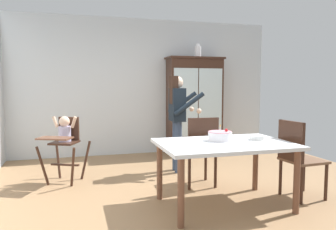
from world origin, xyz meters
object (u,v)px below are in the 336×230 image
(high_chair_with_toddler, at_px, (64,137))
(dining_chair_right_end, at_px, (297,154))
(dining_table, at_px, (224,150))
(china_cabinet, at_px, (194,105))
(ceramic_vase, at_px, (198,51))
(birthday_cake, at_px, (220,136))
(dining_chair_far_side, at_px, (201,147))
(serving_bowl, at_px, (257,138))
(adult_person, at_px, (178,112))

(high_chair_with_toddler, height_order, dining_chair_right_end, dining_chair_right_end)
(high_chair_with_toddler, xyz_separation_m, dining_table, (1.77, -1.49, -0.00))
(china_cabinet, bearing_deg, ceramic_vase, 3.26)
(china_cabinet, height_order, ceramic_vase, ceramic_vase)
(birthday_cake, height_order, dining_chair_far_side, dining_chair_far_side)
(china_cabinet, xyz_separation_m, dining_chair_far_side, (-0.74, -2.19, -0.42))
(ceramic_vase, bearing_deg, dining_chair_right_end, -87.09)
(dining_chair_far_side, relative_size, dining_chair_right_end, 1.00)
(china_cabinet, distance_m, serving_bowl, 2.89)
(serving_bowl, bearing_deg, adult_person, 107.56)
(dining_table, xyz_separation_m, serving_bowl, (0.45, 0.05, 0.12))
(serving_bowl, relative_size, dining_chair_right_end, 0.19)
(dining_table, height_order, serving_bowl, serving_bowl)
(dining_chair_right_end, bearing_deg, china_cabinet, 0.35)
(china_cabinet, xyz_separation_m, dining_chair_right_end, (0.21, -2.94, -0.42))
(birthday_cake, bearing_deg, dining_chair_right_end, -8.84)
(birthday_cake, bearing_deg, adult_person, 91.91)
(high_chair_with_toddler, distance_m, dining_chair_far_side, 1.93)
(dining_chair_right_end, bearing_deg, ceramic_vase, -0.92)
(ceramic_vase, xyz_separation_m, adult_person, (-0.86, -1.32, -1.10))
(dining_table, xyz_separation_m, dining_chair_right_end, (0.96, -0.02, -0.10))
(adult_person, distance_m, dining_table, 1.63)
(ceramic_vase, xyz_separation_m, high_chair_with_toddler, (-2.58, -1.43, -1.41))
(high_chair_with_toddler, height_order, dining_table, high_chair_with_toddler)
(dining_table, height_order, dining_chair_right_end, dining_chair_right_end)
(high_chair_with_toddler, relative_size, dining_chair_right_end, 0.99)
(ceramic_vase, distance_m, birthday_cake, 3.17)
(dining_chair_far_side, distance_m, dining_chair_right_end, 1.21)
(adult_person, height_order, birthday_cake, adult_person)
(high_chair_with_toddler, distance_m, adult_person, 1.76)
(ceramic_vase, relative_size, birthday_cake, 0.96)
(china_cabinet, height_order, dining_chair_far_side, china_cabinet)
(ceramic_vase, height_order, high_chair_with_toddler, ceramic_vase)
(adult_person, distance_m, serving_bowl, 1.64)
(ceramic_vase, relative_size, adult_person, 0.18)
(china_cabinet, xyz_separation_m, birthday_cake, (-0.74, -2.79, -0.19))
(serving_bowl, bearing_deg, china_cabinet, 84.01)
(birthday_cake, bearing_deg, china_cabinet, 75.10)
(china_cabinet, relative_size, ceramic_vase, 7.22)
(china_cabinet, height_order, birthday_cake, china_cabinet)
(ceramic_vase, bearing_deg, china_cabinet, -176.74)
(china_cabinet, relative_size, birthday_cake, 6.96)
(birthday_cake, relative_size, dining_chair_far_side, 0.29)
(china_cabinet, bearing_deg, dining_chair_right_end, -85.82)
(adult_person, xyz_separation_m, dining_table, (0.04, -1.60, -0.32))
(china_cabinet, height_order, dining_table, china_cabinet)
(dining_table, relative_size, dining_chair_right_end, 1.56)
(serving_bowl, height_order, dining_chair_far_side, dining_chair_far_side)
(china_cabinet, relative_size, adult_person, 1.27)
(china_cabinet, height_order, adult_person, china_cabinet)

